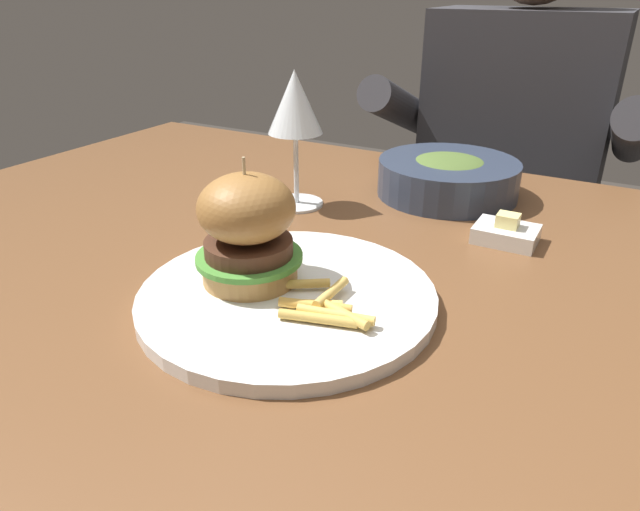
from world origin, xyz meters
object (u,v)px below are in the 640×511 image
burger_sandwich (248,229)px  soup_bowl (448,176)px  butter_dish (506,233)px  diner_person (502,211)px  main_plate (287,296)px  wine_glass (295,108)px

burger_sandwich → soup_bowl: bearing=77.9°
burger_sandwich → soup_bowl: (0.08, 0.38, -0.04)m
butter_dish → diner_person: bearing=101.3°
soup_bowl → main_plate: bearing=-95.5°
soup_bowl → diner_person: diner_person is taller
butter_dish → soup_bowl: soup_bowl is taller
main_plate → wine_glass: wine_glass is taller
main_plate → diner_person: (0.04, 0.83, -0.18)m
main_plate → butter_dish: (0.15, 0.25, 0.00)m
burger_sandwich → butter_dish: size_ratio=1.73×
burger_sandwich → butter_dish: (0.20, 0.25, -0.06)m
burger_sandwich → soup_bowl: size_ratio=0.62×
diner_person → butter_dish: bearing=-78.7°
butter_dish → soup_bowl: size_ratio=0.36×
butter_dish → soup_bowl: bearing=132.2°
burger_sandwich → diner_person: diner_person is taller
soup_bowl → diner_person: (0.00, 0.45, -0.21)m
soup_bowl → wine_glass: bearing=-140.2°
burger_sandwich → diner_person: (0.08, 0.83, -0.25)m
butter_dish → burger_sandwich: bearing=-128.0°
main_plate → soup_bowl: bearing=84.5°
main_plate → wine_glass: (-0.14, 0.24, 0.13)m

